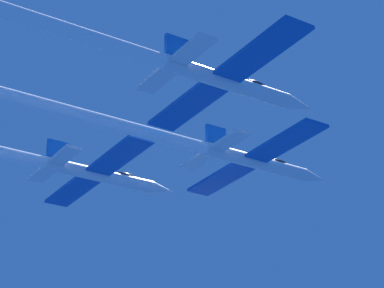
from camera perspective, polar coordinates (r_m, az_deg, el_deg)
jet_lead at (r=63.92m, az=-4.50°, el=1.17°), size 17.59×48.60×2.91m
jet_right_wing at (r=52.59m, az=-8.37°, el=7.87°), size 17.59×47.24×2.91m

